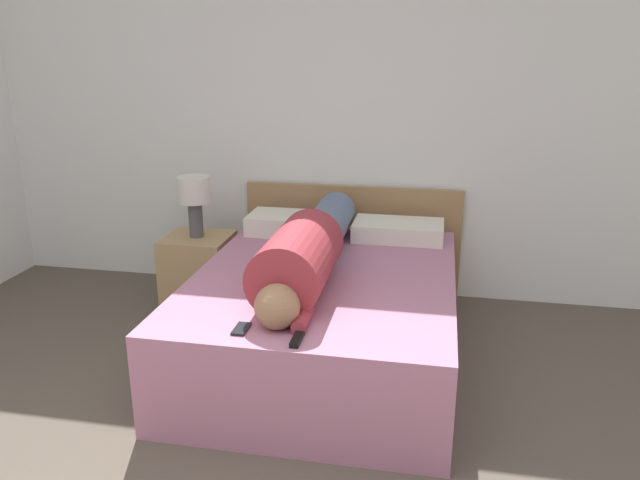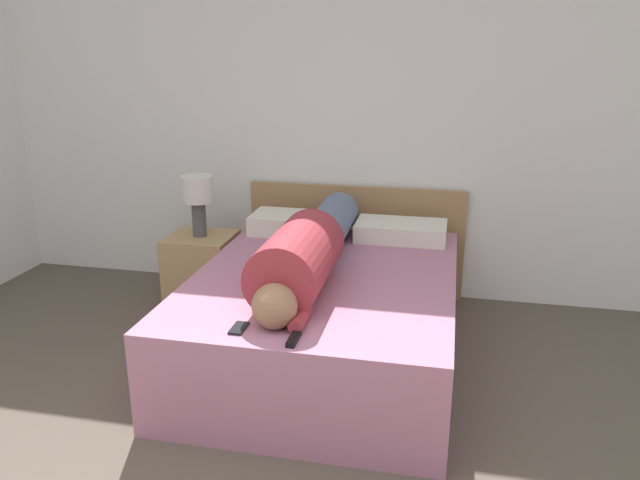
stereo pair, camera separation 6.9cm
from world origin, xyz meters
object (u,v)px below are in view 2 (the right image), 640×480
object	(u,v)px
nightstand	(202,271)
person_lying	(309,249)
bed	(325,317)
pillow_second	(401,231)
pillow_near_headboard	(297,224)
cell_phone	(239,328)
table_lamp	(198,195)
tv_remote	(294,338)

from	to	relation	value
nightstand	person_lying	world-z (taller)	person_lying
bed	pillow_second	distance (m)	0.90
pillow_near_headboard	cell_phone	distance (m)	1.57
pillow_second	person_lying	bearing A→B (deg)	-119.05
bed	nightstand	xyz separation A→B (m)	(-1.03, 0.60, -0.01)
table_lamp	person_lying	distance (m)	1.16
pillow_near_headboard	person_lying	bearing A→B (deg)	-71.43
cell_phone	pillow_near_headboard	bearing A→B (deg)	94.12
nightstand	tv_remote	distance (m)	1.84
pillow_second	cell_phone	bearing A→B (deg)	-111.45
bed	pillow_near_headboard	size ratio (longest dim) A/B	3.07
tv_remote	bed	bearing A→B (deg)	92.39
table_lamp	tv_remote	xyz separation A→B (m)	(1.06, -1.47, -0.26)
table_lamp	tv_remote	size ratio (longest dim) A/B	2.85
nightstand	pillow_near_headboard	size ratio (longest dim) A/B	0.83
pillow_near_headboard	pillow_second	world-z (taller)	pillow_near_headboard
bed	cell_phone	xyz separation A→B (m)	(-0.25, -0.81, 0.28)
pillow_second	cell_phone	distance (m)	1.68
bed	pillow_near_headboard	world-z (taller)	pillow_near_headboard
table_lamp	pillow_second	size ratio (longest dim) A/B	0.71
nightstand	person_lying	size ratio (longest dim) A/B	0.30
person_lying	pillow_second	xyz separation A→B (m)	(0.45, 0.81, -0.10)
tv_remote	cell_phone	world-z (taller)	tv_remote
table_lamp	cell_phone	world-z (taller)	table_lamp
pillow_second	bed	bearing A→B (deg)	-116.00
tv_remote	table_lamp	bearing A→B (deg)	125.94
person_lying	tv_remote	xyz separation A→B (m)	(0.12, -0.81, -0.15)
bed	person_lying	world-z (taller)	person_lying
pillow_second	pillow_near_headboard	bearing A→B (deg)	180.00
tv_remote	cell_phone	distance (m)	0.29
bed	nightstand	world-z (taller)	bed
tv_remote	nightstand	bearing A→B (deg)	125.94
bed	cell_phone	distance (m)	0.89
person_lying	cell_phone	world-z (taller)	person_lying
cell_phone	nightstand	bearing A→B (deg)	119.05
pillow_second	tv_remote	bearing A→B (deg)	-101.55
nightstand	table_lamp	size ratio (longest dim) A/B	1.24
cell_phone	tv_remote	bearing A→B (deg)	-12.09
bed	person_lying	xyz separation A→B (m)	(-0.08, -0.06, 0.44)
bed	pillow_second	bearing A→B (deg)	64.00
cell_phone	bed	bearing A→B (deg)	73.07
bed	person_lying	bearing A→B (deg)	-144.49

